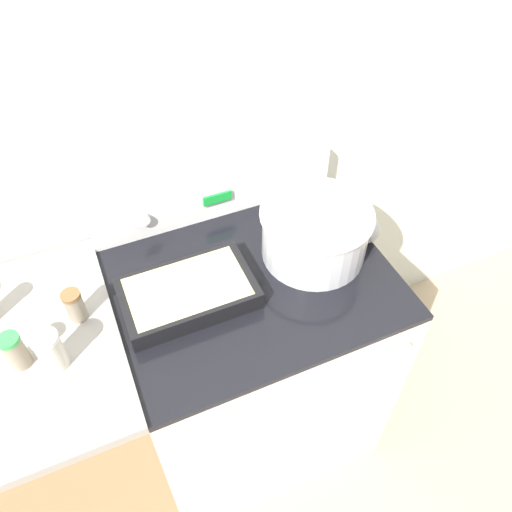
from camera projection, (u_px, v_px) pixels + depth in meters
ground_plane at (287, 491)px, 1.87m from camera, size 12.00×12.00×0.00m
kitchen_wall at (200, 103)px, 1.37m from camera, size 8.00×0.05×2.50m
stove_range at (253, 360)px, 1.73m from camera, size 0.77×0.67×0.90m
control_panel at (214, 194)px, 1.53m from camera, size 0.77×0.07×0.15m
side_counter at (44, 438)px, 1.54m from camera, size 0.63×0.64×0.91m
mixing_bowl at (315, 231)px, 1.40m from camera, size 0.32×0.32×0.16m
casserole_dish at (188, 292)px, 1.33m from camera, size 0.35×0.21×0.06m
ladle at (365, 228)px, 1.48m from camera, size 0.08×0.28×0.08m
spice_jar_brown_cap at (75, 306)px, 1.26m from camera, size 0.05×0.05×0.09m
spice_jar_white_cap at (50, 351)px, 1.16m from camera, size 0.06×0.06×0.11m
spice_jar_green_cap at (15, 351)px, 1.16m from camera, size 0.05×0.05×0.11m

